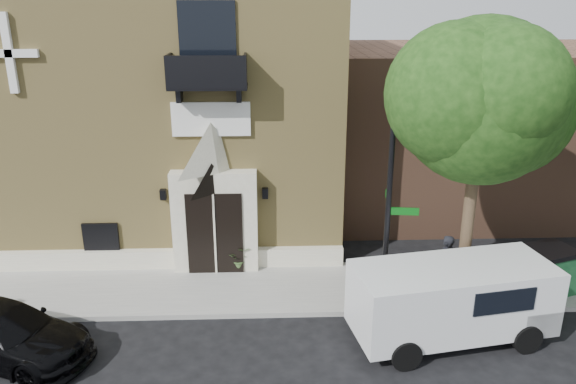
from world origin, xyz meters
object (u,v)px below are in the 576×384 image
dumpster (538,272)px  pedestrian_near (445,264)px  cargo_van (459,298)px  street_sign (389,213)px  black_sedan (3,333)px  fire_hydrant (497,288)px

dumpster → pedestrian_near: pedestrian_near is taller
dumpster → cargo_van: bearing=-166.2°
street_sign → black_sedan: bearing=-162.3°
pedestrian_near → street_sign: bearing=-21.5°
black_sedan → dumpster: (14.14, 2.30, 0.17)m
black_sedan → cargo_van: cargo_van is taller
street_sign → pedestrian_near: (1.87, 0.66, -1.87)m
cargo_van → pedestrian_near: cargo_van is taller
fire_hydrant → dumpster: size_ratio=0.34×
street_sign → dumpster: 5.04m
street_sign → cargo_van: bearing=-34.0°
cargo_van → dumpster: (2.97, 1.93, -0.30)m
black_sedan → pedestrian_near: 11.70m
black_sedan → pedestrian_near: size_ratio=2.54×
cargo_van → black_sedan: bearing=171.8°
pedestrian_near → black_sedan: bearing=-29.0°
black_sedan → dumpster: dumpster is taller
cargo_van → street_sign: size_ratio=0.96×
dumpster → pedestrian_near: size_ratio=1.30×
fire_hydrant → pedestrian_near: (-1.38, 0.52, 0.50)m
dumpster → fire_hydrant: bearing=177.4°
cargo_van → dumpster: cargo_van is taller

